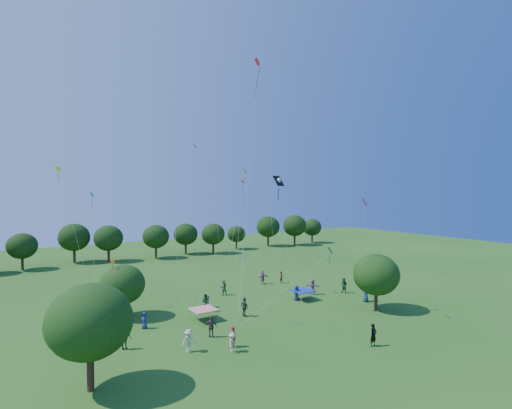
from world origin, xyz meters
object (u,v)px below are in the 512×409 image
object	(u,v)px
tent_red_stripe	(204,309)
tent_blue	(303,291)
near_tree_north	(122,284)
pirate_kite	(279,183)
red_high_kite	(254,108)
near_tree_west	(90,322)
man_in_black	(373,335)
near_tree_east	(376,275)

from	to	relation	value
tent_red_stripe	tent_blue	world-z (taller)	same
near_tree_north	tent_red_stripe	bearing A→B (deg)	-38.75
pirate_kite	red_high_kite	distance (m)	7.62
tent_blue	near_tree_north	bearing A→B (deg)	166.24
near_tree_north	tent_blue	size ratio (longest dim) A/B	2.34
near_tree_west	tent_red_stripe	xyz separation A→B (m)	(11.52, 8.35, -3.25)
tent_red_stripe	red_high_kite	world-z (taller)	red_high_kite
man_in_black	red_high_kite	xyz separation A→B (m)	(-4.12, 11.01, 19.21)
tent_blue	pirate_kite	distance (m)	13.32
man_in_black	pirate_kite	xyz separation A→B (m)	(-1.39, 10.73, 12.11)
pirate_kite	near_tree_north	bearing A→B (deg)	151.69
tent_blue	red_high_kite	world-z (taller)	red_high_kite
near_tree_north	pirate_kite	bearing A→B (deg)	-28.31
red_high_kite	tent_blue	bearing A→B (deg)	16.53
tent_blue	red_high_kite	distance (m)	20.79
near_tree_west	tent_blue	world-z (taller)	near_tree_west
pirate_kite	tent_red_stripe	bearing A→B (deg)	162.80
tent_blue	red_high_kite	bearing A→B (deg)	-163.47
near_tree_west	tent_blue	size ratio (longest dim) A/B	3.00
near_tree_east	red_high_kite	bearing A→B (deg)	158.23
tent_blue	man_in_black	size ratio (longest dim) A/B	1.23
near_tree_east	man_in_black	size ratio (longest dim) A/B	3.23
near_tree_west	pirate_kite	size ratio (longest dim) A/B	0.53
red_high_kite	man_in_black	bearing A→B (deg)	-69.49
near_tree_north	pirate_kite	world-z (taller)	pirate_kite
near_tree_north	near_tree_east	distance (m)	25.25
near_tree_north	tent_blue	distance (m)	19.25
near_tree_east	pirate_kite	distance (m)	13.74
near_tree_north	tent_blue	world-z (taller)	near_tree_north
man_in_black	pirate_kite	world-z (taller)	pirate_kite
tent_red_stripe	pirate_kite	bearing A→B (deg)	-17.20
near_tree_west	man_in_black	bearing A→B (deg)	-12.90
man_in_black	near_tree_west	bearing A→B (deg)	162.45
near_tree_west	near_tree_north	bearing A→B (deg)	68.27
near_tree_west	red_high_kite	size ratio (longest dim) A/B	0.28
near_tree_north	pirate_kite	distance (m)	18.05
tent_red_stripe	red_high_kite	bearing A→B (deg)	-23.53
near_tree_north	tent_red_stripe	world-z (taller)	near_tree_north
pirate_kite	red_high_kite	xyz separation A→B (m)	(-2.73, 0.29, 7.10)
near_tree_north	tent_red_stripe	distance (m)	8.25
near_tree_west	tent_blue	xyz separation A→B (m)	(23.88, 8.78, -3.25)
tent_red_stripe	man_in_black	world-z (taller)	man_in_black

